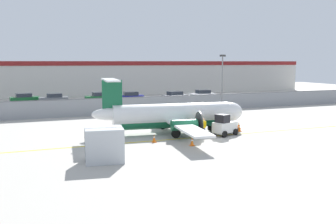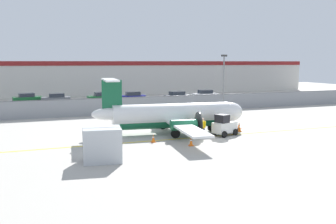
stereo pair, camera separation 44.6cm
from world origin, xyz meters
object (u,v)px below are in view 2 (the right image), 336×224
parked_car_4 (178,96)px  parked_car_3 (132,97)px  commuter_airplane (175,115)px  parked_car_1 (56,99)px  parked_car_0 (27,98)px  traffic_cone_far_left (153,138)px  apron_light_pole (224,78)px  parked_car_2 (101,97)px  cargo_container (102,145)px  parked_car_5 (205,95)px  baggage_tug (224,126)px  traffic_cone_far_right (240,128)px  traffic_cone_near_right (191,142)px  ground_crew_worker (203,127)px  traffic_cone_near_left (239,125)px

parked_car_4 → parked_car_3: bearing=157.2°
commuter_airplane → parked_car_1: (-8.35, 27.35, -0.71)m
parked_car_0 → parked_car_1: (4.05, -1.95, 0.00)m
traffic_cone_far_left → apron_light_pole: apron_light_pole is taller
commuter_airplane → parked_car_2: size_ratio=3.77×
commuter_airplane → cargo_container: size_ratio=6.05×
parked_car_1 → parked_car_5: same height
baggage_tug → parked_car_2: size_ratio=0.60×
commuter_airplane → parked_car_0: (-12.40, 29.31, -0.71)m
traffic_cone_far_left → traffic_cone_far_right: 9.04m
baggage_tug → parked_car_5: (12.00, 28.39, 0.04)m
traffic_cone_near_right → parked_car_1: size_ratio=0.15×
ground_crew_worker → cargo_container: bearing=164.2°
traffic_cone_near_right → parked_car_3: (3.88, 31.56, 0.58)m
traffic_cone_far_right → cargo_container: bearing=-156.7°
cargo_container → parked_car_1: (-0.46, 34.70, -0.21)m
traffic_cone_near_right → parked_car_2: (-0.86, 32.42, 0.58)m
commuter_airplane → parked_car_2: 27.24m
parked_car_3 → parked_car_5: (12.45, -0.51, 0.00)m
ground_crew_worker → parked_car_2: bearing=54.1°
cargo_container → traffic_cone_far_left: size_ratio=4.15×
ground_crew_worker → apron_light_pole: size_ratio=0.23×
traffic_cone_far_right → parked_car_5: bearing=70.3°
traffic_cone_far_left → apron_light_pole: bearing=45.0°
ground_crew_worker → parked_car_1: size_ratio=0.40×
traffic_cone_far_right → parked_car_4: bearing=80.6°
parked_car_2 → parked_car_5: size_ratio=1.01×
traffic_cone_near_left → parked_car_3: (-3.45, 26.41, 0.58)m
cargo_container → parked_car_4: bearing=68.5°
baggage_tug → traffic_cone_far_left: bearing=162.5°
traffic_cone_near_left → traffic_cone_far_right: bearing=-119.4°
traffic_cone_far_right → parked_car_0: 35.76m
parked_car_1 → apron_light_pole: apron_light_pole is taller
parked_car_3 → apron_light_pole: (7.81, -15.35, 3.41)m
ground_crew_worker → parked_car_3: 29.24m
baggage_tug → parked_car_0: size_ratio=0.59×
traffic_cone_far_left → parked_car_0: size_ratio=0.15×
traffic_cone_near_left → parked_car_0: (-19.04, 29.39, 0.58)m
commuter_airplane → parked_car_3: commuter_airplane is taller
parked_car_2 → traffic_cone_far_right: bearing=102.2°
commuter_airplane → ground_crew_worker: 3.26m
traffic_cone_near_left → parked_car_2: 28.48m
ground_crew_worker → parked_car_4: 28.70m
traffic_cone_far_left → parked_car_2: size_ratio=0.15×
traffic_cone_near_left → parked_car_2: size_ratio=0.15×
parked_car_0 → parked_car_5: size_ratio=1.03×
parked_car_5 → apron_light_pole: size_ratio=0.58×
traffic_cone_near_right → parked_car_1: (-7.65, 32.59, 0.58)m
commuter_airplane → ground_crew_worker: bearing=-57.9°
baggage_tug → apron_light_pole: 15.80m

